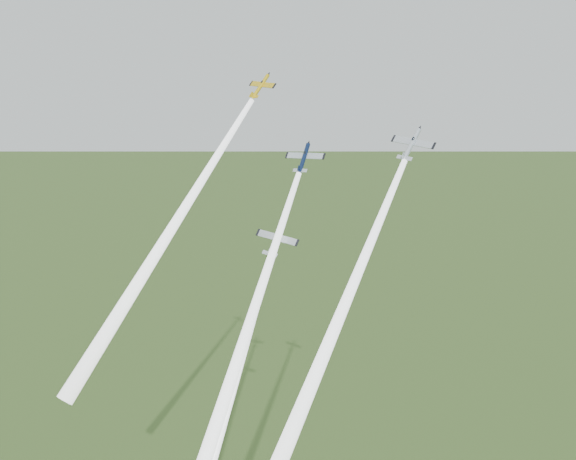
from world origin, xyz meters
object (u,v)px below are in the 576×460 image
object	(u,v)px
plane_silver_low	(276,240)
plane_yellow	(261,86)
plane_navy	(304,158)
plane_silver_right	(412,144)

from	to	relation	value
plane_silver_low	plane_yellow	bearing A→B (deg)	122.60
plane_navy	plane_silver_right	world-z (taller)	plane_silver_right
plane_yellow	plane_silver_right	size ratio (longest dim) A/B	0.87
plane_yellow	plane_navy	size ratio (longest dim) A/B	0.90
plane_silver_right	plane_navy	bearing A→B (deg)	-172.41
plane_yellow	plane_silver_right	xyz separation A→B (m)	(30.43, -0.45, -8.50)
plane_silver_low	plane_navy	bearing A→B (deg)	81.25
plane_navy	plane_silver_right	xyz separation A→B (m)	(19.21, 2.03, 3.37)
plane_navy	plane_yellow	bearing A→B (deg)	157.37
plane_silver_right	plane_yellow	bearing A→B (deg)	-179.27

